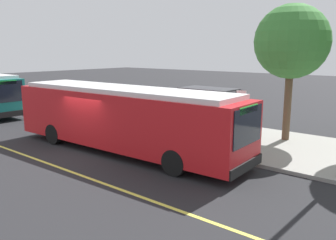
# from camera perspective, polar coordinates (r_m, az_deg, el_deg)

# --- Properties ---
(ground_plane) EXTENTS (120.00, 120.00, 0.00)m
(ground_plane) POSITION_cam_1_polar(r_m,az_deg,el_deg) (16.50, -12.59, -5.04)
(ground_plane) COLOR #232326
(sidewalk_curb) EXTENTS (44.00, 6.40, 0.15)m
(sidewalk_curb) POSITION_cam_1_polar(r_m,az_deg,el_deg) (20.58, 0.64, -1.33)
(sidewalk_curb) COLOR gray
(sidewalk_curb) RESTS_ON ground_plane
(lane_stripe_center) EXTENTS (36.00, 0.14, 0.01)m
(lane_stripe_center) POSITION_cam_1_polar(r_m,az_deg,el_deg) (15.31, -19.11, -6.65)
(lane_stripe_center) COLOR #E0D64C
(lane_stripe_center) RESTS_ON ground_plane
(transit_bus_main) EXTENTS (12.29, 2.99, 2.95)m
(transit_bus_main) POSITION_cam_1_polar(r_m,az_deg,el_deg) (15.90, -7.39, 0.53)
(transit_bus_main) COLOR red
(transit_bus_main) RESTS_ON ground_plane
(bus_shelter) EXTENTS (2.90, 1.60, 2.48)m
(bus_shelter) POSITION_cam_1_polar(r_m,az_deg,el_deg) (18.80, 6.35, 3.12)
(bus_shelter) COLOR #333338
(bus_shelter) RESTS_ON sidewalk_curb
(waiting_bench) EXTENTS (1.60, 0.48, 0.95)m
(waiting_bench) POSITION_cam_1_polar(r_m,az_deg,el_deg) (18.94, 7.27, -0.79)
(waiting_bench) COLOR brown
(waiting_bench) RESTS_ON sidewalk_curb
(route_sign_post) EXTENTS (0.44, 0.08, 2.80)m
(route_sign_post) POSITION_cam_1_polar(r_m,az_deg,el_deg) (14.95, 11.77, 1.02)
(route_sign_post) COLOR #333338
(route_sign_post) RESTS_ON sidewalk_curb
(pedestrian_commuter) EXTENTS (0.24, 0.40, 1.69)m
(pedestrian_commuter) POSITION_cam_1_polar(r_m,az_deg,el_deg) (16.25, 7.91, -1.06)
(pedestrian_commuter) COLOR #282D47
(pedestrian_commuter) RESTS_ON sidewalk_curb
(street_tree_near_shelter) EXTENTS (3.56, 3.56, 6.60)m
(street_tree_near_shelter) POSITION_cam_1_polar(r_m,az_deg,el_deg) (18.12, 19.51, 11.86)
(street_tree_near_shelter) COLOR brown
(street_tree_near_shelter) RESTS_ON sidewalk_curb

